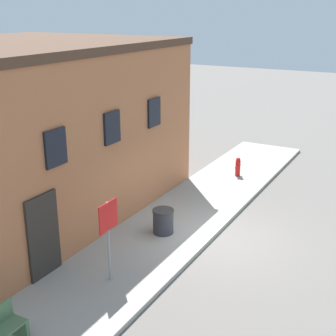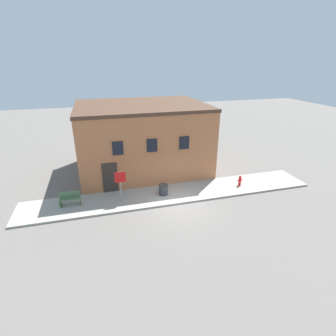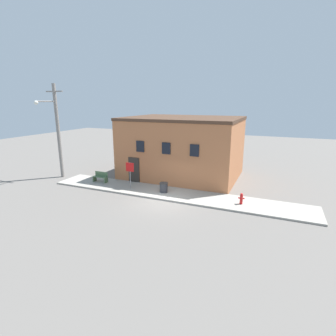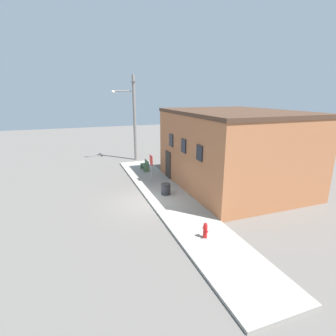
# 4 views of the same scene
# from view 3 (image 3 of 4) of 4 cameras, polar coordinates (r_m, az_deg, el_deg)

# --- Properties ---
(ground_plane) EXTENTS (80.00, 80.00, 0.00)m
(ground_plane) POSITION_cam_3_polar(r_m,az_deg,el_deg) (18.26, -0.82, -7.19)
(ground_plane) COLOR #66605B
(sidewalk) EXTENTS (19.64, 2.79, 0.12)m
(sidewalk) POSITION_cam_3_polar(r_m,az_deg,el_deg) (19.44, 0.86, -5.64)
(sidewalk) COLOR #9E998E
(sidewalk) RESTS_ON ground
(brick_building) EXTENTS (9.88, 7.65, 5.36)m
(brick_building) POSITION_cam_3_polar(r_m,az_deg,el_deg) (23.80, 3.27, 4.58)
(brick_building) COLOR #B26B42
(brick_building) RESTS_ON ground
(fire_hydrant) EXTENTS (0.40, 0.19, 0.74)m
(fire_hydrant) POSITION_cam_3_polar(r_m,az_deg,el_deg) (17.96, 15.67, -6.42)
(fire_hydrant) COLOR red
(fire_hydrant) RESTS_ON sidewalk
(stop_sign) EXTENTS (0.69, 0.06, 2.02)m
(stop_sign) POSITION_cam_3_polar(r_m,az_deg,el_deg) (20.36, -8.29, -0.51)
(stop_sign) COLOR gray
(stop_sign) RESTS_ON sidewalk
(bench) EXTENTS (1.24, 0.44, 0.84)m
(bench) POSITION_cam_3_polar(r_m,az_deg,el_deg) (22.68, -14.48, -1.94)
(bench) COLOR #4C6B47
(bench) RESTS_ON sidewalk
(trash_bin) EXTENTS (0.62, 0.62, 0.72)m
(trash_bin) POSITION_cam_3_polar(r_m,az_deg,el_deg) (19.52, -0.94, -4.24)
(trash_bin) COLOR #333338
(trash_bin) RESTS_ON sidewalk
(utility_pole) EXTENTS (1.80, 2.26, 8.17)m
(utility_pole) POSITION_cam_3_polar(r_m,az_deg,el_deg) (25.01, -23.00, 7.78)
(utility_pole) COLOR gray
(utility_pole) RESTS_ON ground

